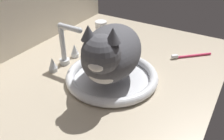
{
  "coord_description": "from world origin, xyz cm",
  "views": [
    {
      "loc": [
        -61.04,
        -40.33,
        51.31
      ],
      "look_at": [
        -1.28,
        -4.41,
        7.0
      ],
      "focal_mm": 38.08,
      "sensor_mm": 36.0,
      "label": 1
    }
  ],
  "objects": [
    {
      "name": "sink_basin",
      "position": [
        -1.28,
        -4.41,
        4.39
      ],
      "size": [
        32.6,
        32.6,
        3.09
      ],
      "color": "white",
      "rests_on": "countertop"
    },
    {
      "name": "countertop",
      "position": [
        0.0,
        0.0,
        1.5
      ],
      "size": [
        109.39,
        77.73,
        3.0
      ],
      "primitive_type": "cube",
      "color": "#B7A88E",
      "rests_on": "ground"
    },
    {
      "name": "faucet",
      "position": [
        -1.28,
        16.44,
        9.92
      ],
      "size": [
        16.22,
        11.72,
        17.01
      ],
      "color": "silver",
      "rests_on": "countertop"
    },
    {
      "name": "backsplash_wall",
      "position": [
        0.0,
        40.06,
        15.76
      ],
      "size": [
        109.39,
        2.4,
        31.51
      ],
      "primitive_type": "cube",
      "color": "beige",
      "rests_on": "ground"
    },
    {
      "name": "pill_bottle",
      "position": [
        22.64,
        15.8,
        7.65
      ],
      "size": [
        5.28,
        5.28,
        10.01
      ],
      "color": "white",
      "rests_on": "countertop"
    },
    {
      "name": "cat",
      "position": [
        -3.44,
        -5.02,
        14.99
      ],
      "size": [
        39.63,
        26.35,
        21.67
      ],
      "color": "#4C4C51",
      "rests_on": "sink_basin"
    },
    {
      "name": "toothbrush",
      "position": [
        29.62,
        -23.79,
        3.62
      ],
      "size": [
        12.93,
        13.61,
        1.7
      ],
      "color": "#D83359",
      "rests_on": "countertop"
    }
  ]
}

